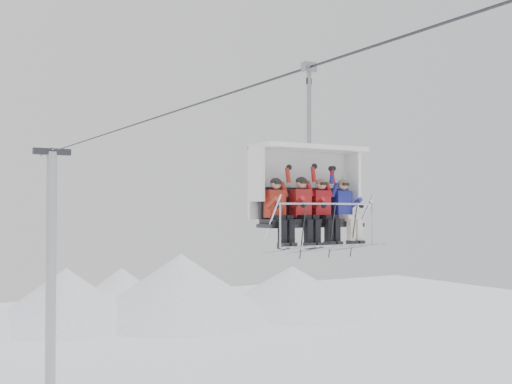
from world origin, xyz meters
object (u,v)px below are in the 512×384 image
lift_tower_right (51,290)px  chairlift_carrier (306,186)px  skier_center_left (304,209)px  skier_center_right (323,209)px  skier_far_right (345,210)px  skier_far_left (278,210)px

lift_tower_right → chairlift_carrier: (0.00, -24.15, 4.94)m
lift_tower_right → skier_center_left: 24.86m
skier_center_left → skier_center_right: size_ratio=1.00×
skier_center_left → skier_far_right: skier_center_left is taller
skier_far_left → skier_far_right: skier_far_right is taller
chairlift_carrier → skier_far_left: bearing=-161.0°
skier_center_right → skier_far_right: (0.60, -0.00, -0.00)m
skier_center_left → skier_far_left: bearing=-179.6°
skier_far_left → skier_center_left: skier_center_left is taller
lift_tower_right → skier_center_left: (-0.27, -24.46, 4.43)m
skier_far_right → skier_center_right: bearing=179.9°
skier_center_left → skier_far_right: 1.12m
chairlift_carrier → skier_center_left: bearing=-131.2°
chairlift_carrier → skier_center_left: (-0.27, -0.31, -0.51)m
skier_far_left → skier_center_right: skier_center_right is taller
skier_far_left → skier_center_right: (1.16, 0.00, 0.00)m
skier_center_left → skier_center_right: (0.52, -0.00, -0.01)m
chairlift_carrier → skier_center_right: 0.65m
skier_far_right → skier_center_left: bearing=179.8°
skier_center_right → lift_tower_right: bearing=90.6°
skier_center_right → skier_far_right: skier_center_right is taller
chairlift_carrier → skier_center_right: size_ratio=2.36×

